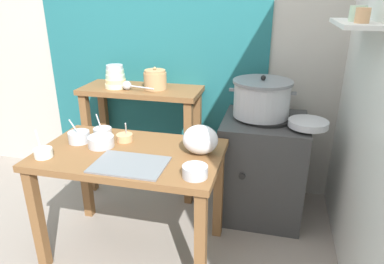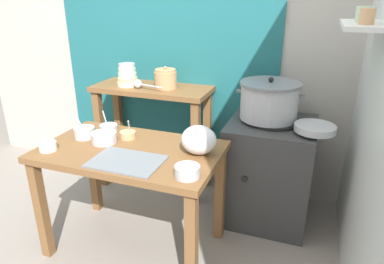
# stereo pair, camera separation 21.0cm
# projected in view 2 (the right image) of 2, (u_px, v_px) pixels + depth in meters

# --- Properties ---
(ground_plane) EXTENTS (9.00, 9.00, 0.00)m
(ground_plane) POSITION_uv_depth(u_px,v_px,m) (127.00, 247.00, 2.36)
(ground_plane) COLOR gray
(wall_back) EXTENTS (4.40, 0.12, 2.60)m
(wall_back) POSITION_uv_depth(u_px,v_px,m) (194.00, 33.00, 2.81)
(wall_back) COLOR #B2ADA3
(wall_back) RESTS_ON ground
(prep_table) EXTENTS (1.10, 0.66, 0.72)m
(prep_table) POSITION_uv_depth(u_px,v_px,m) (131.00, 165.00, 2.16)
(prep_table) COLOR brown
(prep_table) RESTS_ON ground
(back_shelf_table) EXTENTS (0.96, 0.40, 0.90)m
(back_shelf_table) POSITION_uv_depth(u_px,v_px,m) (153.00, 112.00, 2.89)
(back_shelf_table) COLOR brown
(back_shelf_table) RESTS_ON ground
(stove_block) EXTENTS (0.60, 0.61, 0.78)m
(stove_block) POSITION_uv_depth(u_px,v_px,m) (268.00, 170.00, 2.57)
(stove_block) COLOR #383838
(stove_block) RESTS_ON ground
(steamer_pot) EXTENTS (0.47, 0.42, 0.30)m
(steamer_pot) POSITION_uv_depth(u_px,v_px,m) (269.00, 100.00, 2.41)
(steamer_pot) COLOR #B7BABF
(steamer_pot) RESTS_ON stove_block
(clay_pot) EXTENTS (0.18, 0.18, 0.17)m
(clay_pot) POSITION_uv_depth(u_px,v_px,m) (166.00, 79.00, 2.74)
(clay_pot) COLOR tan
(clay_pot) RESTS_ON back_shelf_table
(bowl_stack_enamel) EXTENTS (0.17, 0.17, 0.18)m
(bowl_stack_enamel) POSITION_uv_depth(u_px,v_px,m) (127.00, 76.00, 2.81)
(bowl_stack_enamel) COLOR beige
(bowl_stack_enamel) RESTS_ON back_shelf_table
(ladle) EXTENTS (0.28, 0.09, 0.07)m
(ladle) POSITION_uv_depth(u_px,v_px,m) (139.00, 84.00, 2.74)
(ladle) COLOR #B7BABF
(ladle) RESTS_ON back_shelf_table
(serving_tray) EXTENTS (0.40, 0.28, 0.01)m
(serving_tray) POSITION_uv_depth(u_px,v_px,m) (126.00, 161.00, 1.95)
(serving_tray) COLOR slate
(serving_tray) RESTS_ON prep_table
(plastic_bag) EXTENTS (0.21, 0.18, 0.17)m
(plastic_bag) POSITION_uv_depth(u_px,v_px,m) (199.00, 140.00, 2.03)
(plastic_bag) COLOR white
(plastic_bag) RESTS_ON prep_table
(wide_pan) EXTENTS (0.26, 0.26, 0.04)m
(wide_pan) POSITION_uv_depth(u_px,v_px,m) (315.00, 128.00, 2.22)
(wide_pan) COLOR #B7BABF
(wide_pan) RESTS_ON stove_block
(prep_bowl_0) EXTENTS (0.10, 0.10, 0.16)m
(prep_bowl_0) POSITION_uv_depth(u_px,v_px,m) (48.00, 146.00, 2.09)
(prep_bowl_0) COLOR silver
(prep_bowl_0) RESTS_ON prep_table
(prep_bowl_1) EXTENTS (0.10, 0.10, 0.13)m
(prep_bowl_1) POSITION_uv_depth(u_px,v_px,m) (128.00, 134.00, 2.27)
(prep_bowl_1) COLOR tan
(prep_bowl_1) RESTS_ON prep_table
(prep_bowl_2) EXTENTS (0.16, 0.16, 0.07)m
(prep_bowl_2) POSITION_uv_depth(u_px,v_px,m) (104.00, 137.00, 2.20)
(prep_bowl_2) COLOR #B7BABF
(prep_bowl_2) RESTS_ON prep_table
(prep_bowl_3) EXTENTS (0.12, 0.12, 0.14)m
(prep_bowl_3) POSITION_uv_depth(u_px,v_px,m) (109.00, 127.00, 2.39)
(prep_bowl_3) COLOR #B7BABF
(prep_bowl_3) RESTS_ON prep_table
(prep_bowl_4) EXTENTS (0.13, 0.13, 0.16)m
(prep_bowl_4) POSITION_uv_depth(u_px,v_px,m) (84.00, 132.00, 2.27)
(prep_bowl_4) COLOR #B7BABF
(prep_bowl_4) RESTS_ON prep_table
(prep_bowl_5) EXTENTS (0.13, 0.13, 0.06)m
(prep_bowl_5) POSITION_uv_depth(u_px,v_px,m) (187.00, 171.00, 1.79)
(prep_bowl_5) COLOR #B7BABF
(prep_bowl_5) RESTS_ON prep_table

